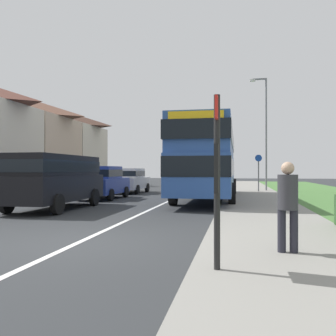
% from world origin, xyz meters
% --- Properties ---
extents(ground_plane, '(120.00, 120.00, 0.00)m').
position_xyz_m(ground_plane, '(0.00, 0.00, 0.00)').
color(ground_plane, '#2D3033').
extents(lane_marking_centre, '(0.14, 60.00, 0.01)m').
position_xyz_m(lane_marking_centre, '(0.00, 8.00, 0.00)').
color(lane_marking_centre, silver).
rests_on(lane_marking_centre, ground_plane).
extents(pavement_near_side, '(3.20, 68.00, 0.12)m').
position_xyz_m(pavement_near_side, '(4.20, 6.00, 0.06)').
color(pavement_near_side, gray).
rests_on(pavement_near_side, ground_plane).
extents(double_decker_bus, '(2.80, 11.50, 3.70)m').
position_xyz_m(double_decker_bus, '(1.82, 11.54, 2.14)').
color(double_decker_bus, '#284C93').
rests_on(double_decker_bus, ground_plane).
extents(parked_van_black, '(2.11, 5.28, 2.09)m').
position_xyz_m(parked_van_black, '(-3.66, 5.98, 1.25)').
color(parked_van_black, black).
rests_on(parked_van_black, ground_plane).
extents(parked_car_blue, '(1.88, 3.99, 1.72)m').
position_xyz_m(parked_car_blue, '(-3.67, 11.17, 0.94)').
color(parked_car_blue, navy).
rests_on(parked_car_blue, ground_plane).
extents(parked_car_silver, '(1.89, 4.18, 1.62)m').
position_xyz_m(parked_car_silver, '(-3.67, 16.10, 0.89)').
color(parked_car_silver, '#B7B7BC').
rests_on(parked_car_silver, ground_plane).
extents(pedestrian_at_stop, '(0.34, 0.34, 1.67)m').
position_xyz_m(pedestrian_at_stop, '(4.13, -0.67, 0.98)').
color(pedestrian_at_stop, '#23232D').
rests_on(pedestrian_at_stop, ground_plane).
extents(bus_stop_sign, '(0.09, 0.52, 2.60)m').
position_xyz_m(bus_stop_sign, '(3.00, -1.96, 1.54)').
color(bus_stop_sign, black).
rests_on(bus_stop_sign, ground_plane).
extents(cycle_route_sign, '(0.44, 0.08, 2.52)m').
position_xyz_m(cycle_route_sign, '(4.66, 17.46, 1.43)').
color(cycle_route_sign, slate).
rests_on(cycle_route_sign, ground_plane).
extents(street_lamp_mid, '(1.14, 0.20, 7.83)m').
position_xyz_m(street_lamp_mid, '(5.15, 18.82, 4.47)').
color(street_lamp_mid, slate).
rests_on(street_lamp_mid, ground_plane).
extents(house_terrace_far_side, '(7.97, 19.24, 7.56)m').
position_xyz_m(house_terrace_far_side, '(-14.11, 20.02, 3.78)').
color(house_terrace_far_side, beige).
rests_on(house_terrace_far_side, ground_plane).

